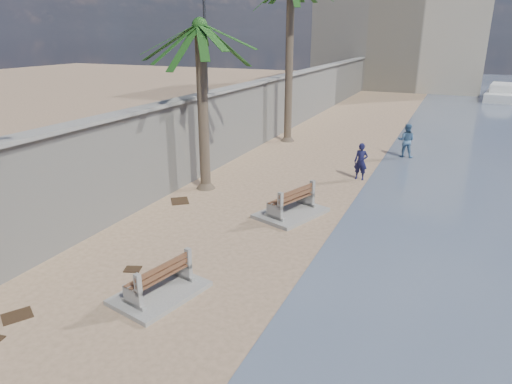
% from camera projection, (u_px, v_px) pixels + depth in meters
% --- Properties ---
extents(ground_plane, '(140.00, 140.00, 0.00)m').
position_uv_depth(ground_plane, '(138.00, 356.00, 9.19)').
color(ground_plane, tan).
extents(seawall, '(0.45, 70.00, 3.50)m').
position_uv_depth(seawall, '(272.00, 109.00, 27.85)').
color(seawall, gray).
rests_on(seawall, ground_plane).
extents(wall_cap, '(0.80, 70.00, 0.12)m').
position_uv_depth(wall_cap, '(272.00, 79.00, 27.25)').
color(wall_cap, gray).
rests_on(wall_cap, seawall).
extents(end_building, '(18.00, 12.00, 14.00)m').
position_uv_depth(end_building, '(402.00, 25.00, 52.48)').
color(end_building, '#B7AA93').
rests_on(end_building, ground_plane).
extents(bench_near, '(1.96, 2.50, 0.93)m').
position_uv_depth(bench_near, '(159.00, 281.00, 11.20)').
color(bench_near, gray).
rests_on(bench_near, ground_plane).
extents(bench_far, '(2.39, 2.87, 1.03)m').
position_uv_depth(bench_far, '(291.00, 203.00, 16.17)').
color(bench_far, gray).
rests_on(bench_far, ground_plane).
extents(palm_mid, '(5.00, 5.00, 7.32)m').
position_uv_depth(palm_mid, '(200.00, 28.00, 17.01)').
color(palm_mid, brown).
rests_on(palm_mid, ground_plane).
extents(streetlight, '(0.28, 0.28, 5.12)m').
position_uv_depth(streetlight, '(205.00, 20.00, 19.29)').
color(streetlight, '#2D2D33').
rests_on(streetlight, wall_cap).
extents(person_a, '(0.69, 0.48, 1.86)m').
position_uv_depth(person_a, '(361.00, 159.00, 19.95)').
color(person_a, '#151539').
rests_on(person_a, ground_plane).
extents(person_b, '(0.95, 0.74, 1.95)m').
position_uv_depth(person_b, '(406.00, 139.00, 23.55)').
color(person_b, '#476C93').
rests_on(person_b, ground_plane).
extents(yacht_far, '(3.73, 9.80, 1.50)m').
position_uv_depth(yacht_far, '(503.00, 94.00, 45.12)').
color(yacht_far, silver).
rests_on(yacht_far, bay_water).
extents(debris_b, '(0.77, 0.81, 0.03)m').
position_uv_depth(debris_b, '(17.00, 316.00, 10.48)').
color(debris_b, '#382616').
rests_on(debris_b, ground_plane).
extents(debris_c, '(1.00, 1.02, 0.03)m').
position_uv_depth(debris_c, '(180.00, 201.00, 17.61)').
color(debris_c, '#382616').
rests_on(debris_c, ground_plane).
extents(debris_d, '(0.53, 0.48, 0.03)m').
position_uv_depth(debris_d, '(133.00, 269.00, 12.54)').
color(debris_d, '#382616').
rests_on(debris_d, ground_plane).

